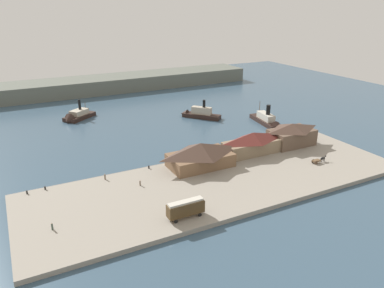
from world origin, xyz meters
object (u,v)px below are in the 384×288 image
mooring_post_center_east (149,167)px  pedestrian_near_east_shed (105,177)px  street_tram (186,208)px  pedestrian_near_west_shed (52,227)px  horse_cart (319,160)px  ferry_approaching_east (76,116)px  ferry_departing_north (268,121)px  pedestrian_standing_center (140,183)px  mooring_post_east (27,192)px  ferry_near_quay (198,114)px  ferry_shed_east_terminal (292,134)px  ferry_shed_customs_shed (252,143)px  mooring_post_center_west (45,188)px  ferry_shed_central_terminal (200,155)px

mooring_post_center_east → pedestrian_near_east_shed: bearing=-174.6°
street_tram → pedestrian_near_west_shed: size_ratio=5.28×
horse_cart → pedestrian_near_east_shed: 65.65m
ferry_approaching_east → ferry_departing_north: 82.98m
ferry_approaching_east → pedestrian_standing_center: bearing=-88.1°
mooring_post_center_east → ferry_departing_north: (61.32, 20.60, -0.01)m
pedestrian_near_east_shed → ferry_departing_north: size_ratio=0.08×
pedestrian_near_east_shed → mooring_post_east: bearing=176.9°
street_tram → ferry_near_quay: size_ratio=0.52×
ferry_near_quay → ferry_shed_east_terminal: bearing=-76.4°
mooring_post_center_east → ferry_departing_north: ferry_departing_north is taller
ferry_shed_customs_shed → mooring_post_center_west: (-64.71, 4.47, -3.24)m
ferry_near_quay → street_tram: bearing=-120.1°
ferry_shed_central_terminal → pedestrian_near_east_shed: 28.96m
pedestrian_near_east_shed → mooring_post_center_west: size_ratio=1.93×
pedestrian_standing_center → ferry_shed_east_terminal: bearing=5.2°
horse_cart → mooring_post_east: (-83.33, 20.18, -0.48)m
ferry_near_quay → mooring_post_center_east: bearing=-132.7°
pedestrian_standing_center → ferry_departing_north: bearing=24.0°
pedestrian_standing_center → mooring_post_center_east: pedestrian_standing_center is taller
ferry_shed_customs_shed → ferry_shed_east_terminal: (16.86, 0.15, 0.27)m
pedestrian_near_west_shed → ferry_departing_north: 100.87m
ferry_shed_east_terminal → mooring_post_center_east: size_ratio=17.59×
street_tram → ferry_departing_north: 81.06m
horse_cart → ferry_shed_customs_shed: bearing=131.3°
ferry_shed_east_terminal → ferry_departing_north: 26.75m
ferry_shed_central_terminal → mooring_post_center_west: ferry_shed_central_terminal is taller
street_tram → pedestrian_standing_center: (-3.92, 20.24, -1.80)m
ferry_shed_customs_shed → ferry_shed_east_terminal: bearing=0.5°
pedestrian_near_west_shed → mooring_post_center_west: size_ratio=1.88×
ferry_shed_central_terminal → pedestrian_near_east_shed: ferry_shed_central_terminal is taller
ferry_departing_north → pedestrian_standing_center: bearing=-156.0°
mooring_post_east → ferry_near_quay: size_ratio=0.05×
street_tram → pedestrian_near_west_shed: 29.94m
horse_cart → mooring_post_east: 85.74m
ferry_shed_east_terminal → ferry_departing_north: bearing=69.1°
mooring_post_center_west → ferry_near_quay: ferry_near_quay is taller
mooring_post_east → pedestrian_standing_center: bearing=-18.2°
pedestrian_near_east_shed → ferry_departing_north: (75.07, 21.89, -0.36)m
horse_cart → pedestrian_near_east_shed: (-62.82, 19.07, -0.14)m
mooring_post_east → mooring_post_center_east: bearing=0.3°
ferry_shed_east_terminal → mooring_post_center_west: ferry_shed_east_terminal is taller
ferry_shed_central_terminal → street_tram: (-16.99, -24.06, -1.28)m
mooring_post_center_west → ferry_approaching_east: (21.08, 65.09, -0.24)m
pedestrian_near_east_shed → mooring_post_center_west: 16.03m
ferry_shed_central_terminal → ferry_departing_north: bearing=29.3°
ferry_shed_customs_shed → pedestrian_near_west_shed: (-65.74, -16.29, -2.92)m
pedestrian_near_west_shed → ferry_near_quay: (71.06, 64.26, -0.30)m
ferry_shed_east_terminal → mooring_post_center_west: 81.76m
ferry_shed_east_terminal → ferry_near_quay: bearing=103.6°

